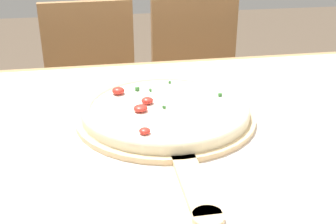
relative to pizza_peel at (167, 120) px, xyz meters
The scene contains 6 objects.
dining_table 0.13m from the pizza_peel, 49.02° to the right, with size 1.35×1.02×0.75m.
towel_cloth 0.07m from the pizza_peel, 49.02° to the right, with size 1.27×0.94×0.00m.
pizza_peel is the anchor object (origin of this frame).
pizza 0.03m from the pizza_peel, 91.80° to the left, with size 0.37×0.37×0.04m.
chair_left 0.90m from the pizza_peel, 100.99° to the left, with size 0.42×0.42×0.87m.
chair_right 0.93m from the pizza_peel, 70.88° to the left, with size 0.41×0.41×0.87m.
Camera 1 is at (-0.19, -0.78, 1.17)m, focal length 45.00 mm.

